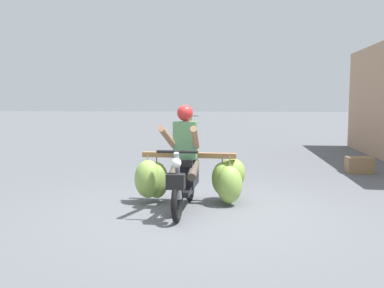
# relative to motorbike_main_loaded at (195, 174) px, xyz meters

# --- Properties ---
(ground_plane) EXTENTS (120.00, 120.00, 0.00)m
(ground_plane) POSITION_rel_motorbike_main_loaded_xyz_m (0.11, -0.46, -0.49)
(ground_plane) COLOR #56595E
(motorbike_main_loaded) EXTENTS (1.82, 1.82, 1.58)m
(motorbike_main_loaded) POSITION_rel_motorbike_main_loaded_xyz_m (0.00, 0.00, 0.00)
(motorbike_main_loaded) COLOR black
(motorbike_main_loaded) RESTS_ON ground
(motorbike_distant_ahead_left) EXTENTS (0.93, 1.43, 1.40)m
(motorbike_distant_ahead_left) POSITION_rel_motorbike_main_loaded_xyz_m (-1.82, 14.00, 0.08)
(motorbike_distant_ahead_left) COLOR black
(motorbike_distant_ahead_left) RESTS_ON ground
(produce_crate) EXTENTS (0.56, 0.40, 0.36)m
(produce_crate) POSITION_rel_motorbike_main_loaded_xyz_m (3.43, 3.37, -0.31)
(produce_crate) COLOR olive
(produce_crate) RESTS_ON ground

